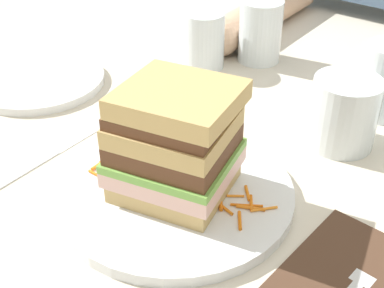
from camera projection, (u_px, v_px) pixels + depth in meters
The scene contains 27 objects.
ground_plane at pixel (181, 182), 0.60m from camera, with size 3.00×3.00×0.00m, color beige.
main_plate at pixel (175, 192), 0.58m from camera, with size 0.25×0.25×0.01m, color white.
sandwich at pixel (175, 142), 0.54m from camera, with size 0.14×0.13×0.12m.
carrot_shred_0 at pixel (122, 166), 0.60m from camera, with size 0.00×0.00×0.03m, color orange.
carrot_shred_1 at pixel (95, 174), 0.59m from camera, with size 0.00×0.00×0.02m, color orange.
carrot_shred_2 at pixel (129, 168), 0.60m from camera, with size 0.00×0.00×0.02m, color orange.
carrot_shred_3 at pixel (109, 178), 0.58m from camera, with size 0.00×0.00×0.03m, color orange.
carrot_shred_4 at pixel (117, 177), 0.58m from camera, with size 0.00×0.00×0.03m, color orange.
carrot_shred_5 at pixel (107, 159), 0.61m from camera, with size 0.00×0.00×0.02m, color orange.
carrot_shred_6 at pixel (129, 170), 0.59m from camera, with size 0.00×0.00×0.02m, color orange.
carrot_shred_7 at pixel (102, 162), 0.61m from camera, with size 0.00×0.00×0.03m, color orange.
carrot_shred_8 at pixel (117, 160), 0.61m from camera, with size 0.00×0.00×0.03m, color orange.
carrot_shred_9 at pixel (251, 208), 0.54m from camera, with size 0.00×0.00×0.03m, color orange.
carrot_shred_10 at pixel (247, 205), 0.55m from camera, with size 0.00×0.00×0.03m, color orange.
carrot_shred_11 at pixel (253, 201), 0.55m from camera, with size 0.00×0.00×0.02m, color orange.
carrot_shred_12 at pixel (240, 220), 0.53m from camera, with size 0.00×0.00×0.03m, color orange.
carrot_shred_13 at pixel (225, 208), 0.54m from camera, with size 0.00×0.00×0.02m, color orange.
carrot_shred_14 at pixel (266, 207), 0.54m from camera, with size 0.00×0.00×0.03m, color orange.
carrot_shred_15 at pixel (221, 203), 0.55m from camera, with size 0.00×0.00×0.02m, color orange.
carrot_shred_16 at pixel (238, 194), 0.56m from camera, with size 0.00×0.00×0.02m, color orange.
carrot_shred_17 at pixel (247, 193), 0.56m from camera, with size 0.00×0.00×0.02m, color orange.
napkin_dark at pixel (358, 284), 0.48m from camera, with size 0.13×0.15×0.00m, color #4C3323.
knife at pixel (55, 151), 0.65m from camera, with size 0.02×0.20×0.00m.
juice_glass at pixel (343, 117), 0.65m from camera, with size 0.08×0.08×0.09m.
empty_tumbler_0 at pixel (260, 31), 0.84m from camera, with size 0.07×0.07×0.10m, color silver.
empty_tumbler_2 at pixel (204, 40), 0.82m from camera, with size 0.06×0.06×0.09m, color silver.
side_plate at pixel (39, 80), 0.79m from camera, with size 0.19×0.19×0.01m, color white.
Camera 1 is at (0.29, -0.37, 0.37)m, focal length 50.00 mm.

